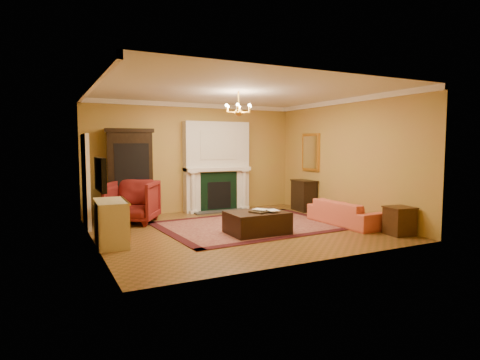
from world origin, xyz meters
TOP-DOWN VIEW (x-y plane):
  - floor at (0.00, 0.00)m, footprint 6.00×5.50m
  - ceiling at (0.00, 0.00)m, footprint 6.00×5.50m
  - wall_back at (0.00, 2.76)m, footprint 6.00×0.02m
  - wall_front at (0.00, -2.76)m, footprint 6.00×0.02m
  - wall_left at (-3.01, 0.00)m, footprint 0.02×5.50m
  - wall_right at (3.01, 0.00)m, footprint 0.02×5.50m
  - fireplace at (0.60, 2.57)m, footprint 1.90×0.70m
  - crown_molding at (0.00, 0.96)m, footprint 6.00×5.50m
  - doorway at (-2.95, 1.70)m, footprint 0.08×1.05m
  - tv_panel at (-2.95, -0.60)m, footprint 0.09×0.95m
  - gilt_mirror at (2.97, 1.40)m, footprint 0.06×0.76m
  - chandelier at (-0.00, 0.00)m, footprint 0.63×0.55m
  - oriental_rug at (0.44, 0.25)m, footprint 4.20×3.24m
  - china_cabinet at (-1.83, 2.49)m, footprint 1.13×0.61m
  - wingback_armchair at (-1.93, 1.77)m, footprint 1.45×1.42m
  - pedestal_table at (-2.68, 0.92)m, footprint 0.37×0.37m
  - commode at (-2.73, -0.16)m, footprint 0.58×1.14m
  - coral_sofa at (2.45, -0.67)m, footprint 0.60×1.93m
  - end_table at (2.72, -1.99)m, footprint 0.54×0.54m
  - console_table at (2.78, 1.44)m, footprint 0.50×0.79m
  - leather_ottoman at (0.14, -0.59)m, footprint 1.21×0.88m
  - ottoman_tray at (0.21, -0.67)m, footprint 0.54×0.47m
  - book_a at (0.11, -0.67)m, footprint 0.20×0.13m
  - book_b at (0.29, -0.79)m, footprint 0.21×0.04m
  - topiary_left at (-0.01, 2.53)m, footprint 0.14×0.14m
  - topiary_right at (1.36, 2.53)m, footprint 0.17×0.17m

SIDE VIEW (x-z plane):
  - floor at x=0.00m, z-range -0.02..0.00m
  - oriental_rug at x=0.44m, z-range 0.00..0.02m
  - leather_ottoman at x=0.14m, z-range 0.02..0.47m
  - end_table at x=2.72m, z-range 0.00..0.56m
  - coral_sofa at x=2.45m, z-range 0.00..0.75m
  - pedestal_table at x=-2.68m, z-range 0.05..0.71m
  - commode at x=-2.73m, z-range 0.00..0.83m
  - console_table at x=2.78m, z-range 0.00..0.83m
  - ottoman_tray at x=0.21m, z-range 0.47..0.50m
  - wingback_armchair at x=-1.93m, z-range 0.00..1.11m
  - book_b at x=0.29m, z-range 0.50..0.78m
  - book_a at x=0.11m, z-range 0.50..0.79m
  - doorway at x=-2.95m, z-range 0.00..2.10m
  - china_cabinet at x=-1.83m, z-range 0.00..2.16m
  - fireplace at x=0.60m, z-range -0.06..2.44m
  - tv_panel at x=-2.95m, z-range 1.06..1.64m
  - topiary_left at x=-0.01m, z-range 1.25..1.63m
  - topiary_right at x=1.36m, z-range 1.25..1.70m
  - wall_back at x=0.00m, z-range 0.00..3.00m
  - wall_front at x=0.00m, z-range 0.00..3.00m
  - wall_left at x=-3.01m, z-range 0.00..3.00m
  - wall_right at x=3.01m, z-range 0.00..3.00m
  - gilt_mirror at x=2.97m, z-range 1.12..2.17m
  - chandelier at x=0.00m, z-range 2.34..2.87m
  - crown_molding at x=0.00m, z-range 2.88..3.00m
  - ceiling at x=0.00m, z-range 3.00..3.02m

